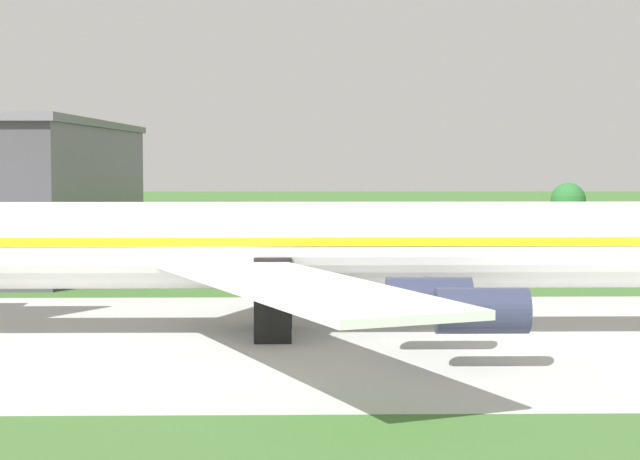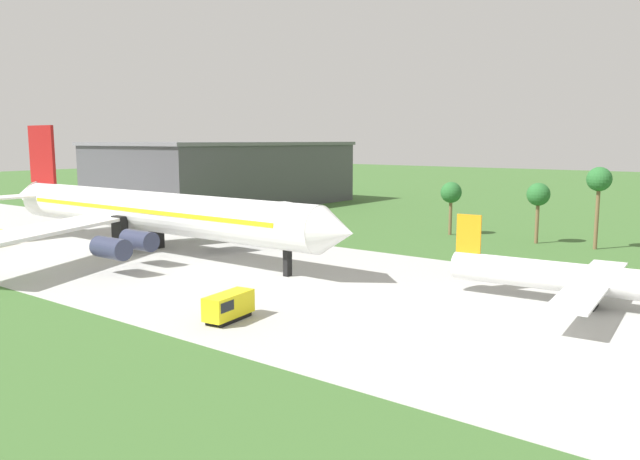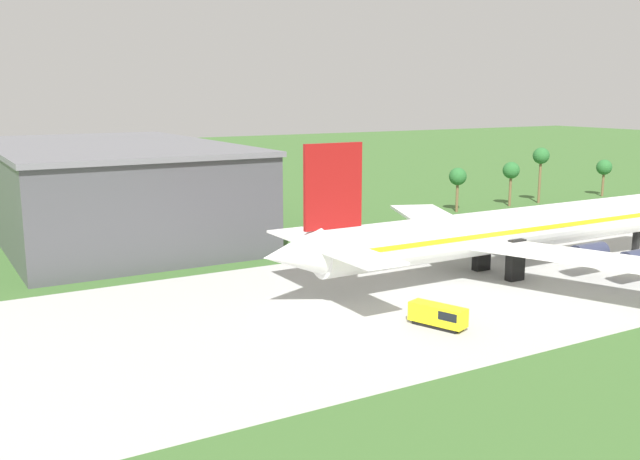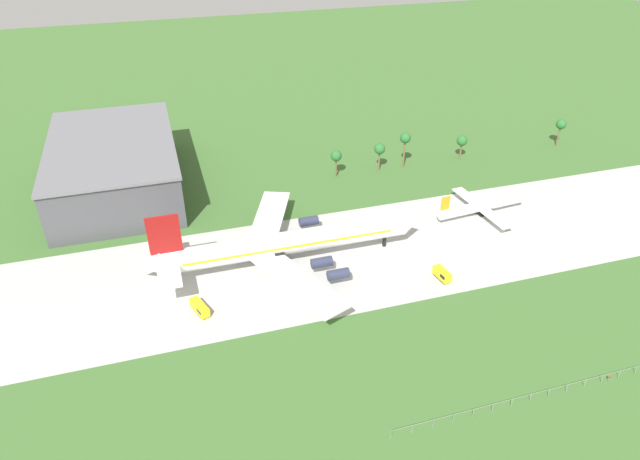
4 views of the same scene
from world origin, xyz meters
name	(u,v)px [view 3 (image 3 of 4)]	position (x,y,z in m)	size (l,w,h in m)	color
jet_airliner	(509,230)	(-45.07, 1.62, 5.98)	(73.31, 58.69, 18.68)	white
baggage_tug	(439,316)	(-67.63, -11.40, 1.30)	(3.98, 6.50, 2.40)	black
terminal_building	(109,189)	(-84.66, 56.01, 7.90)	(36.72, 61.20, 15.76)	#47474C
palm_tree_row	(571,165)	(16.25, 44.03, 7.94)	(87.59, 3.60, 12.31)	brown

